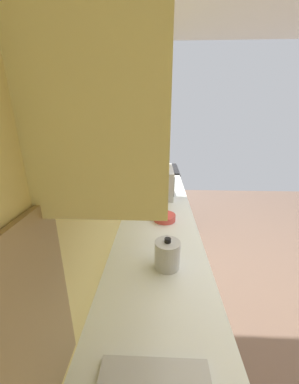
% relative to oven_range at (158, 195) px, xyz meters
% --- Properties ---
extents(ground_plane, '(6.53, 6.53, 0.00)m').
position_rel_oven_range_xyz_m(ground_plane, '(-1.60, -1.25, -0.48)').
color(ground_plane, brown).
extents(wall_back, '(4.20, 0.12, 2.80)m').
position_rel_oven_range_xyz_m(wall_back, '(-1.60, 0.37, 0.92)').
color(wall_back, '#E7CD75').
rests_on(wall_back, ground_plane).
extents(counter_run, '(3.28, 0.63, 0.93)m').
position_rel_oven_range_xyz_m(counter_run, '(-1.99, 0.01, -0.01)').
color(counter_run, beige).
rests_on(counter_run, ground_plane).
extents(upper_cabinets, '(1.86, 0.32, 0.61)m').
position_rel_oven_range_xyz_m(upper_cabinets, '(-1.99, 0.15, 1.34)').
color(upper_cabinets, beige).
extents(window_back_wall, '(0.46, 0.02, 0.56)m').
position_rel_oven_range_xyz_m(window_back_wall, '(-3.09, 0.30, 0.80)').
color(window_back_wall, '#997A4C').
extents(oven_range, '(0.71, 0.63, 1.11)m').
position_rel_oven_range_xyz_m(oven_range, '(0.00, 0.00, 0.00)').
color(oven_range, black).
rests_on(oven_range, ground_plane).
extents(microwave, '(0.51, 0.36, 0.29)m').
position_rel_oven_range_xyz_m(microwave, '(-1.14, 0.03, 0.59)').
color(microwave, '#B7BABF').
rests_on(microwave, counter_run).
extents(bowl, '(0.18, 0.18, 0.05)m').
position_rel_oven_range_xyz_m(bowl, '(-1.77, -0.05, 0.48)').
color(bowl, '#D84C47').
rests_on(bowl, counter_run).
extents(kettle, '(0.20, 0.14, 0.19)m').
position_rel_oven_range_xyz_m(kettle, '(-2.35, -0.05, 0.53)').
color(kettle, '#B7BABF').
rests_on(kettle, counter_run).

